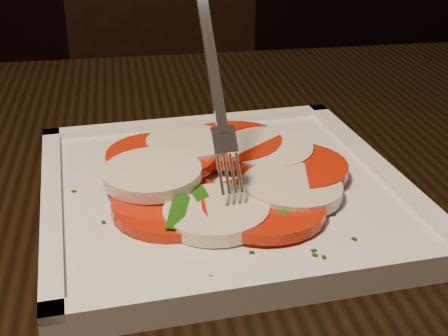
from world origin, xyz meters
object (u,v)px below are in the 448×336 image
Objects in this scene: plate at (224,193)px; fork at (211,79)px; chair at (166,98)px; table at (171,276)px.

plate is 0.10m from fork.
fork is at bearing -88.24° from chair.
plate is (0.04, -0.05, 0.11)m from table.
chair is at bearing 82.59° from table.
chair reaches higher than fork.
fork reaches higher than table.
plate is 2.05× the size of fork.
table is 0.21m from fork.
plate is (-0.07, -0.87, 0.22)m from chair.
plate is at bearing -87.57° from chair.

